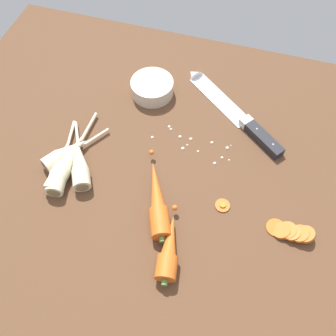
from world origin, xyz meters
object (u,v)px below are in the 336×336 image
(carrot_slice_stack, at_px, (290,231))
(carrot_slice_stray_near, at_px, (223,205))
(parsnip_mid_left, at_px, (66,153))
(parsnip_mid_right, at_px, (80,164))
(chefs_knife, at_px, (230,109))
(parsnip_back, at_px, (61,167))
(prep_bowl, at_px, (152,87))
(parsnip_front, at_px, (67,163))
(whole_carrot, at_px, (157,201))
(whole_carrot_second, at_px, (169,249))

(carrot_slice_stack, height_order, carrot_slice_stray_near, carrot_slice_stack)
(parsnip_mid_left, height_order, parsnip_mid_right, same)
(parsnip_mid_right, distance_m, carrot_slice_stack, 0.48)
(chefs_knife, relative_size, parsnip_back, 1.40)
(carrot_slice_stray_near, distance_m, prep_bowl, 0.37)
(parsnip_mid_left, bearing_deg, parsnip_front, -62.72)
(whole_carrot, height_order, parsnip_mid_left, whole_carrot)
(whole_carrot_second, distance_m, parsnip_back, 0.31)
(parsnip_mid_right, relative_size, parsnip_back, 0.86)
(parsnip_mid_left, xyz_separation_m, prep_bowl, (0.13, 0.25, 0.00))
(parsnip_mid_right, bearing_deg, carrot_slice_stray_near, -0.09)
(whole_carrot, relative_size, prep_bowl, 1.90)
(chefs_knife, height_order, carrot_slice_stray_near, chefs_knife)
(whole_carrot, distance_m, parsnip_back, 0.23)
(whole_carrot, bearing_deg, parsnip_front, 171.46)
(parsnip_mid_left, height_order, carrot_slice_stray_near, parsnip_mid_left)
(whole_carrot_second, relative_size, parsnip_mid_left, 1.05)
(parsnip_front, relative_size, prep_bowl, 2.17)
(whole_carrot_second, xyz_separation_m, parsnip_mid_left, (-0.29, 0.15, -0.00))
(parsnip_back, bearing_deg, prep_bowl, 67.09)
(whole_carrot_second, distance_m, carrot_slice_stack, 0.25)
(parsnip_back, distance_m, carrot_slice_stray_near, 0.37)
(parsnip_front, relative_size, carrot_slice_stack, 2.45)
(chefs_knife, bearing_deg, parsnip_back, -138.72)
(parsnip_back, height_order, carrot_slice_stray_near, parsnip_back)
(whole_carrot, relative_size, carrot_slice_stack, 2.15)
(whole_carrot, xyz_separation_m, carrot_slice_stack, (0.28, 0.02, -0.01))
(whole_carrot, relative_size, carrot_slice_stray_near, 6.45)
(parsnip_mid_left, bearing_deg, carrot_slice_stray_near, -2.83)
(whole_carrot, bearing_deg, parsnip_mid_left, 166.59)
(parsnip_front, bearing_deg, chefs_knife, 40.61)
(whole_carrot_second, bearing_deg, parsnip_back, 158.08)
(parsnip_mid_left, relative_size, prep_bowl, 1.45)
(whole_carrot_second, distance_m, parsnip_front, 0.31)
(prep_bowl, bearing_deg, parsnip_back, -112.91)
(whole_carrot_second, xyz_separation_m, carrot_slice_stack, (0.23, 0.11, -0.01))
(chefs_knife, distance_m, whole_carrot_second, 0.41)
(parsnip_mid_right, xyz_separation_m, parsnip_back, (-0.04, -0.02, -0.00))
(chefs_knife, relative_size, parsnip_mid_left, 1.84)
(parsnip_front, relative_size, parsnip_mid_right, 1.33)
(chefs_knife, bearing_deg, parsnip_mid_right, -137.16)
(whole_carrot_second, height_order, parsnip_back, whole_carrot_second)
(whole_carrot, relative_size, parsnip_front, 0.88)
(chefs_knife, distance_m, prep_bowl, 0.21)
(parsnip_front, bearing_deg, carrot_slice_stack, -2.04)
(parsnip_mid_right, relative_size, prep_bowl, 1.64)
(whole_carrot, bearing_deg, parsnip_mid_right, 168.85)
(whole_carrot, height_order, parsnip_back, whole_carrot)
(whole_carrot, bearing_deg, whole_carrot_second, -60.46)
(whole_carrot, height_order, carrot_slice_stack, whole_carrot)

